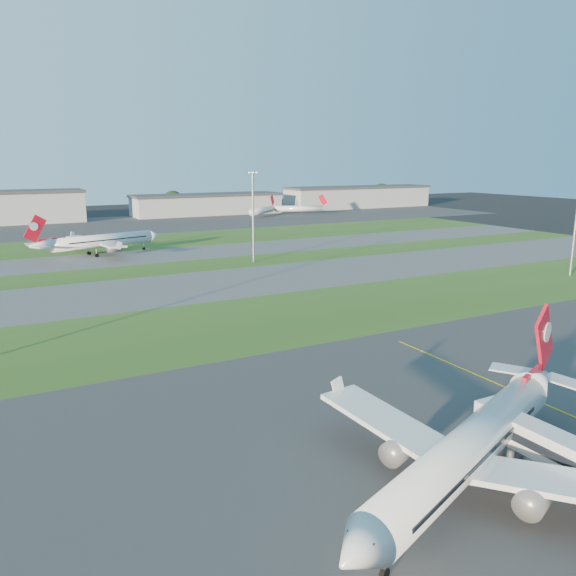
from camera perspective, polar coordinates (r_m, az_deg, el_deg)
ground at (r=70.04m, az=23.93°, el=-12.43°), size 700.00×700.00×0.00m
apron_near at (r=70.04m, az=23.93°, el=-12.43°), size 300.00×70.00×0.01m
grass_strip_a at (r=107.41m, az=1.73°, el=-2.63°), size 300.00×34.00×0.01m
taxiway_a at (r=136.19m, az=-5.19°, el=0.63°), size 300.00×32.00×0.01m
grass_strip_b at (r=159.10m, az=-8.72°, el=2.30°), size 300.00×18.00×0.01m
taxiway_b at (r=179.71m, az=-11.08°, el=3.40°), size 300.00×26.00×0.01m
grass_strip_c at (r=211.16m, az=-13.75°, el=4.65°), size 300.00×40.00×0.01m
apron_far at (r=269.29m, az=-17.01°, el=6.14°), size 400.00×80.00×0.01m
yellow_line at (r=73.81m, az=26.39°, el=-11.38°), size 0.25×60.00×0.02m
airliner_parked at (r=52.79m, az=17.91°, el=-15.32°), size 36.54×30.98×12.00m
airliner_taxiing at (r=183.38m, az=-18.36°, el=4.54°), size 38.54×32.36×12.30m
mini_jet_near at (r=296.27m, az=-2.62°, el=7.87°), size 23.15×19.56×9.48m
mini_jet_far at (r=308.53m, az=1.15°, el=8.08°), size 26.23×14.72×9.48m
light_mast_centre at (r=160.85m, az=-3.58°, el=7.86°), size 3.20×0.70×25.80m
light_mast_east at (r=158.28m, az=27.25°, el=6.40°), size 3.20×0.70×25.80m
hangar_west at (r=293.57m, az=-26.99°, el=7.32°), size 71.40×23.00×15.20m
hangar_east at (r=312.41m, az=-8.18°, el=8.44°), size 81.60×23.00×11.20m
hangar_far_east at (r=359.00m, az=7.17°, el=9.18°), size 96.90×23.00×13.20m
tree_mid_west at (r=306.24m, az=-22.32°, el=7.58°), size 9.90×9.90×10.80m
tree_mid_east at (r=320.88m, az=-11.60°, el=8.64°), size 11.55×11.55×12.60m
tree_east at (r=348.06m, az=0.55°, el=9.09°), size 10.45×10.45×11.40m
tree_far_east at (r=389.58m, az=9.46°, el=9.50°), size 12.65×12.65×13.80m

